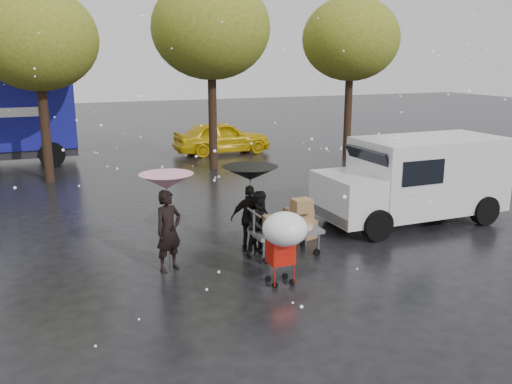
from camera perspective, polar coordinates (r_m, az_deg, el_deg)
name	(u,v)px	position (r m, az deg, el deg)	size (l,w,h in m)	color
ground	(248,266)	(11.35, -0.83, -7.78)	(90.00, 90.00, 0.00)	black
person_pink	(169,231)	(11.02, -9.20, -4.04)	(0.61, 0.40, 1.66)	black
person_middle	(261,224)	(11.66, 0.56, -3.37)	(0.71, 0.55, 1.46)	black
person_black	(250,218)	(12.01, -0.59, -2.78)	(0.87, 0.36, 1.49)	black
umbrella_pink	(166,181)	(10.75, -9.40, 1.10)	(1.07, 1.07, 2.00)	#4C4C4C
umbrella_black	(250,173)	(11.76, -0.61, 1.98)	(1.22, 1.22, 1.91)	#4C4C4C
vendor_cart	(289,223)	(11.76, 3.55, -3.26)	(1.52, 0.80, 1.27)	slate
shopping_cart	(284,233)	(10.01, 2.99, -4.33)	(0.84, 0.84, 1.46)	red
white_van	(416,178)	(14.67, 16.49, 1.41)	(4.91, 2.18, 2.20)	silver
box_ground_near	(305,229)	(13.00, 5.16, -3.94)	(0.49, 0.39, 0.44)	brown
box_ground_far	(290,236)	(12.70, 3.55, -4.65)	(0.40, 0.31, 0.31)	brown
yellow_taxi	(222,137)	(24.49, -3.60, 5.78)	(1.73, 4.31, 1.47)	gold
tree_row	(130,33)	(20.11, -13.15, 15.94)	(21.60, 4.40, 7.12)	black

